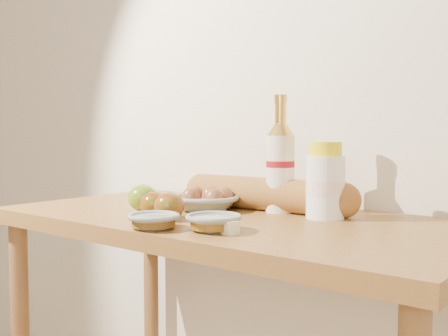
{
  "coord_description": "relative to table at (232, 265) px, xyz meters",
  "views": [
    {
      "loc": [
        0.85,
        0.1,
        1.11
      ],
      "look_at": [
        0.0,
        1.15,
        1.02
      ],
      "focal_mm": 45.0,
      "sensor_mm": 36.0,
      "label": 1
    }
  ],
  "objects": [
    {
      "name": "table",
      "position": [
        0.0,
        0.0,
        0.0
      ],
      "size": [
        1.2,
        0.6,
        0.9
      ],
      "color": "#9F6E33",
      "rests_on": "ground"
    },
    {
      "name": "apple_yellowgreen",
      "position": [
        -0.23,
        -0.09,
        0.16
      ],
      "size": [
        0.08,
        0.08,
        0.07
      ],
      "rotation": [
        0.0,
        0.0,
        -0.07
      ],
      "color": "olive",
      "rests_on": "table"
    },
    {
      "name": "apple_redgreen_front",
      "position": [
        -0.13,
        -0.14,
        0.15
      ],
      "size": [
        0.09,
        0.09,
        0.06
      ],
      "rotation": [
        0.0,
        0.0,
        -0.43
      ],
      "color": "#8D0807",
      "rests_on": "table"
    },
    {
      "name": "sugar_bowl",
      "position": [
        -0.02,
        -0.25,
        0.14
      ],
      "size": [
        0.13,
        0.13,
        0.03
      ],
      "rotation": [
        0.0,
        0.0,
        -0.18
      ],
      "color": "#8E9B97",
      "rests_on": "table"
    },
    {
      "name": "baguette",
      "position": [
        0.02,
        0.13,
        0.17
      ],
      "size": [
        0.52,
        0.11,
        0.09
      ],
      "rotation": [
        0.0,
        0.0,
        0.05
      ],
      "color": "#AA7334",
      "rests_on": "table"
    },
    {
      "name": "apple_redgreen_right",
      "position": [
        -0.07,
        -0.15,
        0.16
      ],
      "size": [
        0.08,
        0.08,
        0.07
      ],
      "rotation": [
        0.0,
        0.0,
        0.05
      ],
      "color": "maroon",
      "rests_on": "table"
    },
    {
      "name": "bourbon_bottle",
      "position": [
        0.06,
        0.13,
        0.25
      ],
      "size": [
        0.08,
        0.08,
        0.3
      ],
      "rotation": [
        0.0,
        0.0,
        0.12
      ],
      "color": "silver",
      "rests_on": "table"
    },
    {
      "name": "back_wall",
      "position": [
        0.0,
        0.33,
        0.52
      ],
      "size": [
        3.5,
        0.02,
        2.6
      ],
      "primitive_type": "cube",
      "color": "silver",
      "rests_on": "ground"
    },
    {
      "name": "syrup_bowl",
      "position": [
        0.1,
        -0.19,
        0.14
      ],
      "size": [
        0.14,
        0.14,
        0.03
      ],
      "rotation": [
        0.0,
        0.0,
        0.21
      ],
      "color": "gray",
      "rests_on": "table"
    },
    {
      "name": "butter_stick",
      "position": [
        0.12,
        -0.18,
        0.14
      ],
      "size": [
        0.1,
        0.06,
        0.03
      ],
      "rotation": [
        0.0,
        0.0,
        -0.33
      ],
      "color": "#F1E6BA",
      "rests_on": "table"
    },
    {
      "name": "cream_bottle",
      "position": [
        0.2,
        0.11,
        0.21
      ],
      "size": [
        0.1,
        0.1,
        0.18
      ],
      "rotation": [
        0.0,
        0.0,
        -0.05
      ],
      "color": "white",
      "rests_on": "table"
    },
    {
      "name": "egg_bowl",
      "position": [
        -0.11,
        0.03,
        0.15
      ],
      "size": [
        0.22,
        0.22,
        0.06
      ],
      "rotation": [
        0.0,
        0.0,
        0.27
      ],
      "color": "gray",
      "rests_on": "table"
    }
  ]
}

